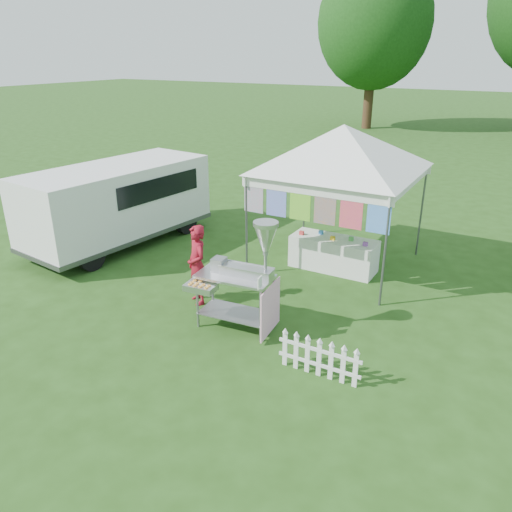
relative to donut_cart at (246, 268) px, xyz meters
The scene contains 8 objects.
ground 1.17m from the donut_cart, 25.45° to the right, with size 120.00×120.00×0.00m, color #224513.
canopy_main 3.85m from the donut_cart, 85.24° to the left, with size 4.24×4.24×3.45m.
tree_left 24.99m from the donut_cart, 103.48° to the left, with size 6.40×6.40×9.53m.
donut_cart is the anchor object (origin of this frame).
vendor 1.40m from the donut_cart, 161.93° to the left, with size 0.55×0.36×1.50m, color maroon.
cargo_van 5.18m from the donut_cart, 155.75° to the left, with size 2.34×4.73×1.89m.
picket_fence 1.88m from the donut_cart, 21.05° to the right, with size 1.26×0.03×0.56m.
display_table 3.21m from the donut_cart, 83.95° to the left, with size 1.80×0.70×0.69m, color white.
Camera 1 is at (3.47, -6.13, 4.34)m, focal length 35.00 mm.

